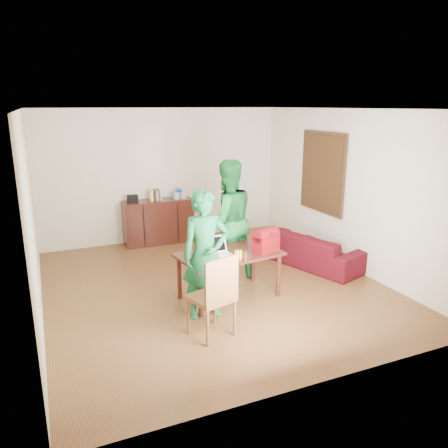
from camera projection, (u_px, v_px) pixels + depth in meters
name	position (u px, v px, depth m)	size (l,w,h in m)	color
room	(210.00, 203.00, 6.66)	(5.20, 5.70, 2.90)	#402310
table	(229.00, 258.00, 6.32)	(1.56, 1.01, 0.69)	black
chair	(212.00, 312.00, 5.33)	(0.59, 0.57, 1.06)	brown
person_near	(206.00, 255.00, 5.69)	(0.63, 0.41, 1.73)	#13582E
person_far	(227.00, 220.00, 6.96)	(0.95, 0.74, 1.95)	#156227
laptop	(219.00, 253.00, 6.16)	(0.37, 0.27, 0.25)	white
bananas	(239.00, 258.00, 6.00)	(0.15, 0.10, 0.06)	gold
bottle	(245.00, 256.00, 5.95)	(0.05, 0.05, 0.16)	#531D13
red_bag	(266.00, 242.00, 6.35)	(0.37, 0.22, 0.28)	#6A0708
sofa	(310.00, 248.00, 7.77)	(1.99, 0.78, 0.58)	#350711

